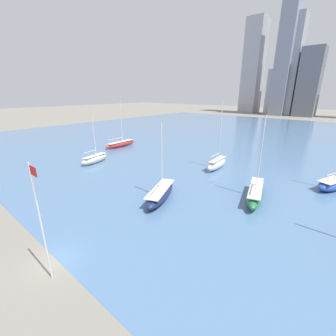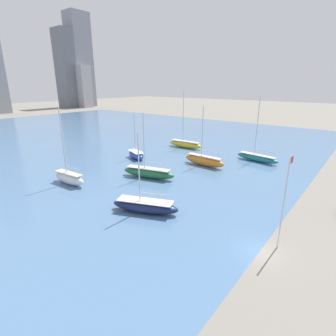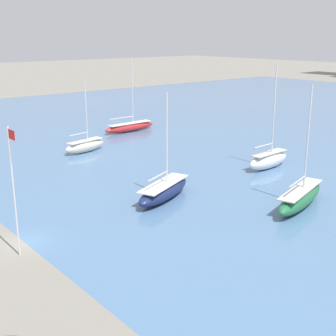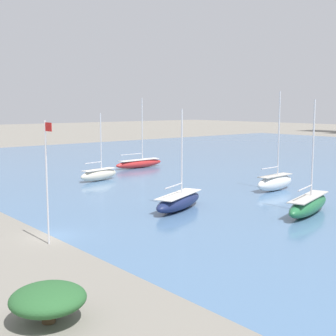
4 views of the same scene
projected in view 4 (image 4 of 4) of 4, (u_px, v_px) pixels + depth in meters
The scene contains 8 objects.
ground_plane at pixel (52, 236), 40.85m from camera, with size 500.00×500.00×0.00m, color gray.
flag_pole at pixel (47, 177), 37.86m from camera, with size 1.24×0.14×10.17m.
yard_shrub at pixel (48, 299), 24.44m from camera, with size 4.03×4.03×2.00m.
sailboat_white at pixel (275, 182), 62.87m from camera, with size 2.32×7.60×13.23m.
sailboat_cream at pixel (99, 174), 71.25m from camera, with size 3.01×7.25×10.23m.
sailboat_green at pixel (308, 205), 49.02m from camera, with size 4.84×10.49×11.99m.
sailboat_navy at pixel (179, 201), 51.33m from camera, with size 5.88×9.58×10.99m.
sailboat_red at pixel (139, 163), 86.14m from camera, with size 2.33×10.54×12.78m.
Camera 4 is at (36.99, -17.63, 11.31)m, focal length 50.00 mm.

